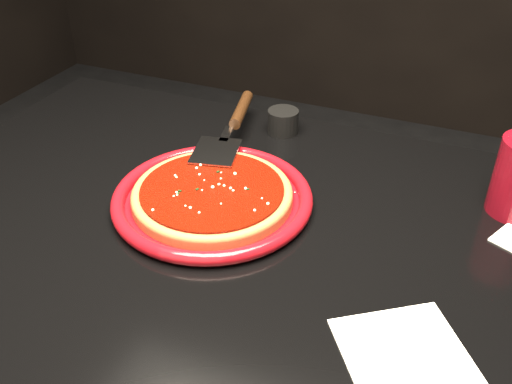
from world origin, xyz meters
TOP-DOWN VIEW (x-y plane):
  - plate at (-0.10, 0.06)m, footprint 0.38×0.38m
  - pizza_crust at (-0.10, 0.06)m, footprint 0.30×0.30m
  - pizza_crust_rim at (-0.10, 0.06)m, footprint 0.30×0.30m
  - pizza_sauce at (-0.10, 0.06)m, footprint 0.27×0.27m
  - parmesan_dusting at (-0.10, 0.06)m, footprint 0.21×0.21m
  - basil_flecks at (-0.10, 0.06)m, footprint 0.19×0.19m
  - pizza_server at (-0.15, 0.24)m, footprint 0.15×0.32m
  - napkin_a at (0.24, -0.12)m, footprint 0.19×0.19m
  - ramekin at (-0.08, 0.33)m, footprint 0.08×0.08m

SIDE VIEW (x-z plane):
  - napkin_a at x=0.24m, z-range 0.75..0.75m
  - plate at x=-0.10m, z-range 0.75..0.77m
  - pizza_crust at x=-0.10m, z-range 0.76..0.77m
  - pizza_crust_rim at x=-0.10m, z-range 0.76..0.78m
  - ramekin at x=-0.08m, z-range 0.75..0.79m
  - pizza_sauce at x=-0.10m, z-range 0.77..0.78m
  - basil_flecks at x=-0.10m, z-range 0.78..0.78m
  - parmesan_dusting at x=-0.10m, z-range 0.78..0.78m
  - pizza_server at x=-0.15m, z-range 0.78..0.80m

